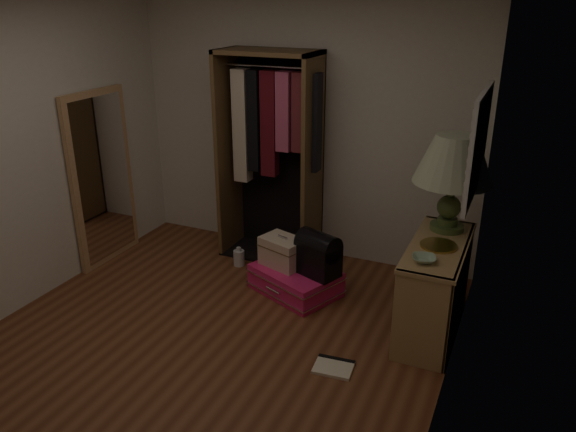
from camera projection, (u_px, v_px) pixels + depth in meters
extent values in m
plane|color=brown|center=(202.00, 349.00, 4.28)|extent=(4.00, 4.00, 0.00)
cube|color=beige|center=(304.00, 128.00, 5.49)|extent=(3.50, 0.02, 2.60)
cube|color=beige|center=(456.00, 230.00, 3.14)|extent=(0.02, 4.00, 2.60)
cube|color=beige|center=(4.00, 159.00, 4.46)|extent=(0.02, 4.00, 2.60)
cube|color=silver|center=(479.00, 145.00, 3.90)|extent=(0.03, 0.96, 0.76)
cube|color=black|center=(478.00, 145.00, 3.90)|extent=(0.03, 0.90, 0.70)
cube|color=silver|center=(470.00, 187.00, 4.02)|extent=(0.01, 0.88, 0.02)
cube|color=silver|center=(472.00, 176.00, 3.99)|extent=(0.01, 0.88, 0.02)
cube|color=silver|center=(473.00, 166.00, 3.96)|extent=(0.01, 0.88, 0.02)
cube|color=silver|center=(475.00, 155.00, 3.93)|extent=(0.01, 0.88, 0.02)
cube|color=silver|center=(476.00, 144.00, 3.91)|extent=(0.01, 0.88, 0.02)
cube|color=silver|center=(477.00, 133.00, 3.88)|extent=(0.01, 0.88, 0.02)
cube|color=silver|center=(479.00, 122.00, 3.85)|extent=(0.01, 0.88, 0.02)
cube|color=silver|center=(480.00, 111.00, 3.82)|extent=(0.01, 0.88, 0.02)
cube|color=silver|center=(482.00, 100.00, 3.79)|extent=(0.01, 0.88, 0.02)
cube|color=#A17D4E|center=(421.00, 322.00, 3.95)|extent=(0.40, 0.03, 0.75)
cube|color=#A17D4E|center=(446.00, 260.00, 4.86)|extent=(0.40, 0.03, 0.75)
cube|color=#A17D4E|center=(431.00, 322.00, 4.53)|extent=(0.40, 1.04, 0.03)
cube|color=#A17D4E|center=(437.00, 266.00, 4.34)|extent=(0.40, 1.04, 0.03)
cube|color=#A17D4E|center=(439.00, 246.00, 4.27)|extent=(0.42, 1.12, 0.03)
cube|color=brown|center=(459.00, 293.00, 4.34)|extent=(0.02, 1.10, 0.75)
cube|color=#A17D4E|center=(444.00, 240.00, 4.59)|extent=(0.36, 0.38, 0.13)
cube|color=gray|center=(409.00, 336.00, 4.10)|extent=(0.17, 0.03, 0.24)
cube|color=#4C3833|center=(408.00, 333.00, 4.15)|extent=(0.15, 0.03, 0.24)
cube|color=#B7AD99|center=(414.00, 327.00, 4.16)|extent=(0.20, 0.03, 0.31)
cube|color=brown|center=(413.00, 327.00, 4.21)|extent=(0.19, 0.04, 0.25)
cube|color=#3F4C59|center=(413.00, 322.00, 4.26)|extent=(0.15, 0.04, 0.27)
cube|color=gray|center=(414.00, 319.00, 4.29)|extent=(0.16, 0.03, 0.28)
cube|color=#59594C|center=(419.00, 316.00, 4.31)|extent=(0.21, 0.03, 0.30)
cube|color=#B2724C|center=(419.00, 315.00, 4.35)|extent=(0.20, 0.04, 0.27)
cube|color=beige|center=(421.00, 313.00, 4.39)|extent=(0.22, 0.04, 0.26)
cube|color=#332D38|center=(422.00, 307.00, 4.43)|extent=(0.19, 0.04, 0.29)
cube|color=gray|center=(420.00, 308.00, 4.48)|extent=(0.16, 0.03, 0.22)
cube|color=#4C3833|center=(423.00, 304.00, 4.50)|extent=(0.19, 0.04, 0.27)
cube|color=#B7AD99|center=(424.00, 304.00, 4.55)|extent=(0.20, 0.04, 0.22)
cube|color=brown|center=(424.00, 300.00, 4.59)|extent=(0.18, 0.03, 0.23)
cube|color=#3F4C59|center=(425.00, 297.00, 4.63)|extent=(0.17, 0.03, 0.24)
cube|color=gray|center=(429.00, 291.00, 4.65)|extent=(0.20, 0.04, 0.32)
cube|color=#59594C|center=(428.00, 289.00, 4.69)|extent=(0.17, 0.03, 0.31)
cube|color=#B2724C|center=(428.00, 287.00, 4.73)|extent=(0.15, 0.03, 0.28)
cube|color=beige|center=(433.00, 286.00, 4.76)|extent=(0.22, 0.04, 0.29)
cube|color=#332D38|center=(430.00, 286.00, 4.83)|extent=(0.17, 0.03, 0.22)
cube|color=gray|center=(434.00, 280.00, 4.83)|extent=(0.20, 0.03, 0.31)
cube|color=#4C3833|center=(434.00, 282.00, 4.88)|extent=(0.21, 0.03, 0.23)
cube|color=brown|center=(229.00, 153.00, 5.64)|extent=(0.04, 0.50, 2.05)
cube|color=brown|center=(313.00, 164.00, 5.30)|extent=(0.04, 0.50, 2.05)
cube|color=brown|center=(268.00, 52.00, 5.09)|extent=(0.95, 0.50, 0.04)
cube|color=black|center=(280.00, 153.00, 5.67)|extent=(0.95, 0.02, 2.05)
cube|color=black|center=(271.00, 253.00, 5.85)|extent=(0.95, 0.50, 0.02)
cylinder|color=silver|center=(268.00, 66.00, 5.14)|extent=(0.87, 0.02, 0.02)
cube|color=beige|center=(242.00, 126.00, 5.45)|extent=(0.15, 0.14, 1.10)
cube|color=black|center=(255.00, 121.00, 5.37)|extent=(0.11, 0.15, 0.97)
cube|color=#590F19|center=(270.00, 124.00, 5.32)|extent=(0.15, 0.11, 1.00)
cube|color=#BF4C72|center=(285.00, 112.00, 5.21)|extent=(0.13, 0.16, 0.74)
cube|color=maroon|center=(299.00, 113.00, 5.15)|extent=(0.10, 0.11, 0.73)
cube|color=black|center=(313.00, 123.00, 5.13)|extent=(0.14, 0.14, 0.90)
cube|color=tan|center=(102.00, 178.00, 5.46)|extent=(0.05, 0.80, 1.70)
cube|color=silver|center=(104.00, 179.00, 5.44)|extent=(0.01, 0.68, 1.58)
cube|color=#E11B61|center=(296.00, 280.00, 5.07)|extent=(0.88, 0.77, 0.23)
cube|color=silver|center=(296.00, 286.00, 5.09)|extent=(0.91, 0.80, 0.01)
cube|color=silver|center=(296.00, 274.00, 5.04)|extent=(0.91, 0.80, 0.01)
cylinder|color=silver|center=(273.00, 290.00, 4.89)|extent=(0.16, 0.08, 0.02)
cube|color=#C7B198|center=(283.00, 252.00, 5.05)|extent=(0.45, 0.37, 0.26)
cube|color=brown|center=(283.00, 246.00, 5.03)|extent=(0.45, 0.38, 0.01)
cylinder|color=silver|center=(283.00, 237.00, 5.00)|extent=(0.11, 0.05, 0.02)
cube|color=black|center=(318.00, 260.00, 4.88)|extent=(0.43, 0.35, 0.28)
cylinder|color=black|center=(318.00, 245.00, 4.83)|extent=(0.43, 0.35, 0.24)
cylinder|color=#3F5328|center=(447.00, 227.00, 4.53)|extent=(0.29, 0.29, 0.04)
cylinder|color=#3F5328|center=(447.00, 221.00, 4.51)|extent=(0.17, 0.17, 0.06)
sphere|color=#3F5328|center=(449.00, 207.00, 4.47)|extent=(0.21, 0.21, 0.19)
cylinder|color=#3F5328|center=(451.00, 189.00, 4.41)|extent=(0.07, 0.07, 0.11)
cone|color=beige|center=(454.00, 159.00, 4.32)|extent=(0.68, 0.68, 0.38)
cone|color=beige|center=(454.00, 159.00, 4.32)|extent=(0.61, 0.61, 0.36)
cylinder|color=#B19444|center=(439.00, 245.00, 4.23)|extent=(0.37, 0.37, 0.02)
imported|color=#96B496|center=(424.00, 259.00, 3.99)|extent=(0.21, 0.21, 0.04)
cylinder|color=silver|center=(239.00, 258.00, 5.58)|extent=(0.13, 0.13, 0.16)
cylinder|color=silver|center=(239.00, 249.00, 5.54)|extent=(0.06, 0.06, 0.04)
cube|color=#EEE5C8|center=(334.00, 367.00, 4.06)|extent=(0.30, 0.25, 0.02)
cube|color=black|center=(337.00, 360.00, 4.14)|extent=(0.28, 0.06, 0.03)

